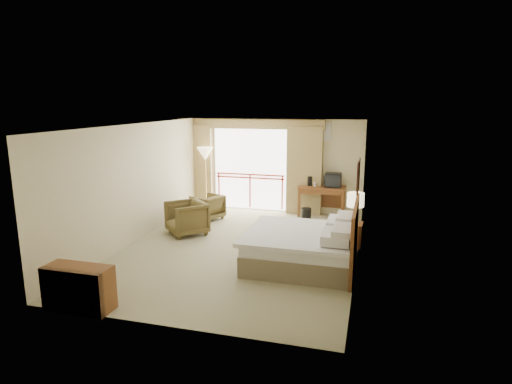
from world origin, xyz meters
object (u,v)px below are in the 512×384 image
(bed, at_px, (304,247))
(armchair_far, at_px, (208,219))
(floor_lamp, at_px, (205,156))
(tv, at_px, (333,180))
(wastebasket, at_px, (306,214))
(armchair_near, at_px, (187,234))
(dresser, at_px, (79,288))
(table_lamp, at_px, (356,200))
(side_table, at_px, (185,212))
(desk, at_px, (322,192))
(nightstand, at_px, (354,235))

(bed, distance_m, armchair_far, 4.09)
(floor_lamp, bearing_deg, tv, 3.37)
(wastebasket, xyz_separation_m, floor_lamp, (-3.07, 0.35, 1.45))
(floor_lamp, bearing_deg, wastebasket, -6.57)
(armchair_far, height_order, armchair_near, armchair_near)
(tv, bearing_deg, dresser, -113.24)
(table_lamp, height_order, dresser, table_lamp)
(dresser, bearing_deg, floor_lamp, 94.45)
(tv, relative_size, side_table, 0.78)
(armchair_far, bearing_deg, floor_lamp, -131.40)
(bed, xyz_separation_m, table_lamp, (0.90, 1.46, 0.67))
(desk, xyz_separation_m, armchair_near, (-2.97, -2.64, -0.66))
(tv, xyz_separation_m, floor_lamp, (-3.71, -0.22, 0.57))
(desk, distance_m, side_table, 3.88)
(table_lamp, distance_m, armchair_near, 4.12)
(tv, height_order, dresser, tv)
(armchair_far, relative_size, dresser, 0.70)
(floor_lamp, bearing_deg, nightstand, -26.26)
(tv, xyz_separation_m, armchair_near, (-3.27, -2.58, -1.05))
(bed, bearing_deg, wastebasket, 98.04)
(nightstand, bearing_deg, table_lamp, 93.53)
(wastebasket, xyz_separation_m, armchair_far, (-2.65, -0.60, -0.17))
(wastebasket, distance_m, floor_lamp, 3.41)
(armchair_near, relative_size, dresser, 0.84)
(armchair_far, distance_m, floor_lamp, 1.92)
(tv, distance_m, armchair_far, 3.64)
(table_lamp, bearing_deg, desk, 112.79)
(table_lamp, xyz_separation_m, tv, (-0.71, 2.35, 0.00))
(table_lamp, height_order, tv, tv)
(armchair_far, distance_m, side_table, 0.94)
(desk, bearing_deg, bed, -83.99)
(desk, height_order, dresser, desk)
(armchair_far, bearing_deg, nightstand, 97.58)
(tv, height_order, armchair_far, tv)
(bed, xyz_separation_m, nightstand, (0.90, 1.41, -0.11))
(dresser, bearing_deg, nightstand, 47.00)
(table_lamp, relative_size, wastebasket, 1.97)
(wastebasket, distance_m, armchair_far, 2.72)
(bed, distance_m, side_table, 3.86)
(desk, bearing_deg, floor_lamp, -170.97)
(floor_lamp, bearing_deg, side_table, -85.92)
(armchair_far, bearing_deg, wastebasket, 127.40)
(nightstand, bearing_deg, dresser, -129.92)
(desk, height_order, wastebasket, desk)
(bed, relative_size, side_table, 3.79)
(table_lamp, relative_size, armchair_far, 0.89)
(nightstand, distance_m, table_lamp, 0.78)
(table_lamp, xyz_separation_m, armchair_near, (-3.98, -0.23, -1.04))
(nightstand, distance_m, dresser, 5.78)
(side_table, height_order, floor_lamp, floor_lamp)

